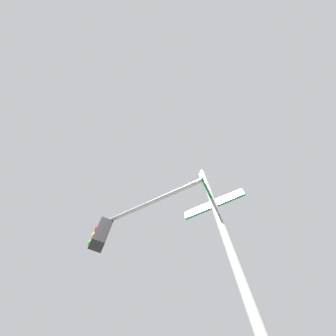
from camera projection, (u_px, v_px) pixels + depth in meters
name	position (u px, v px, depth m)	size (l,w,h in m)	color
traffic_signal_near	(156.00, 238.00, 4.01)	(2.58, 2.17, 6.17)	slate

